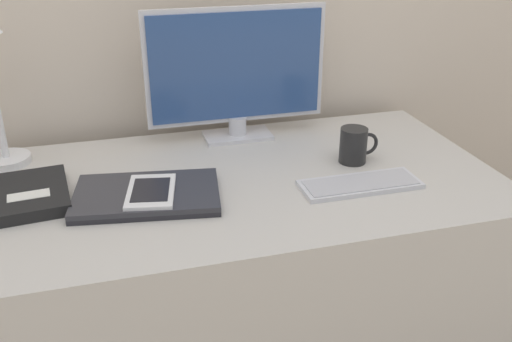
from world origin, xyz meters
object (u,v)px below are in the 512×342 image
(ereader, at_px, (151,191))
(notebook, at_px, (31,194))
(laptop, at_px, (147,195))
(keyboard, at_px, (360,184))
(coffee_mug, at_px, (354,145))
(monitor, at_px, (236,72))

(ereader, bearing_deg, notebook, 161.89)
(laptop, height_order, notebook, notebook)
(ereader, relative_size, notebook, 0.74)
(keyboard, relative_size, coffee_mug, 2.75)
(monitor, height_order, keyboard, monitor)
(coffee_mug, bearing_deg, ereader, -170.96)
(notebook, height_order, coffee_mug, coffee_mug)
(monitor, distance_m, notebook, 0.66)
(coffee_mug, bearing_deg, keyboard, -107.85)
(keyboard, height_order, notebook, notebook)
(notebook, bearing_deg, ereader, -18.11)
(monitor, height_order, ereader, monitor)
(keyboard, relative_size, ereader, 1.61)
(monitor, bearing_deg, keyboard, -61.96)
(monitor, bearing_deg, notebook, -155.64)
(ereader, xyz_separation_m, coffee_mug, (0.57, 0.09, 0.02))
(keyboard, height_order, laptop, laptop)
(monitor, relative_size, notebook, 2.09)
(monitor, bearing_deg, ereader, -130.28)
(laptop, xyz_separation_m, notebook, (-0.27, 0.07, 0.00))
(ereader, bearing_deg, laptop, 116.49)
(laptop, distance_m, coffee_mug, 0.58)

